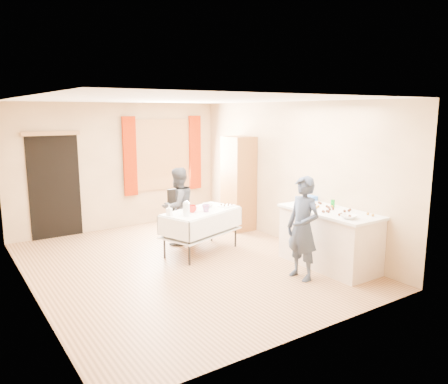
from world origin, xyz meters
TOP-DOWN VIEW (x-y plane):
  - floor at (0.00, 0.00)m, footprint 4.50×5.50m
  - ceiling at (0.00, 0.00)m, footprint 4.50×5.50m
  - wall_back at (0.00, 2.76)m, footprint 4.50×0.02m
  - wall_front at (0.00, -2.76)m, footprint 4.50×0.02m
  - wall_left at (-2.26, 0.00)m, footprint 0.02×5.50m
  - wall_right at (2.26, 0.00)m, footprint 0.02×5.50m
  - window_frame at (1.00, 2.72)m, footprint 1.32×0.06m
  - window_pane at (1.00, 2.71)m, footprint 1.20×0.02m
  - curtain_left at (0.22, 2.67)m, footprint 0.28×0.06m
  - curtain_right at (1.78, 2.67)m, footprint 0.28×0.06m
  - doorway at (-1.30, 2.73)m, footprint 0.95×0.04m
  - door_lintel at (-1.30, 2.70)m, footprint 1.05×0.06m
  - cabinet at (1.99, 1.25)m, footprint 0.50×0.60m
  - counter at (1.89, -1.35)m, footprint 0.77×1.63m
  - party_table at (0.56, 0.36)m, footprint 1.56×1.13m
  - chair at (0.64, 1.23)m, footprint 0.41×0.41m
  - girl at (1.17, -1.49)m, footprint 0.61×0.45m
  - woman at (0.46, 1.01)m, footprint 0.95×0.87m
  - soda_can at (2.08, -1.22)m, footprint 0.09×0.09m
  - mixing_bowl at (1.71, -1.87)m, footprint 0.35×0.35m
  - foam_block at (1.83, -0.78)m, footprint 0.15×0.10m
  - blue_basket at (2.14, -0.64)m, footprint 0.31×0.21m
  - pitcher at (0.15, 0.13)m, footprint 0.14×0.14m
  - cup_red at (0.36, 0.32)m, footprint 0.22×0.22m
  - cup_rainbow at (0.57, 0.22)m, footprint 0.13×0.13m
  - small_bowl at (0.79, 0.53)m, footprint 0.21×0.21m
  - pastry_tray at (1.10, 0.37)m, footprint 0.32×0.26m
  - bottle at (-0.07, 0.33)m, footprint 0.16×0.16m
  - cake_balls at (1.90, -1.42)m, footprint 0.49×1.12m

SIDE VIEW (x-z plane):
  - floor at x=0.00m, z-range -0.02..0.00m
  - chair at x=0.64m, z-range -0.20..0.78m
  - party_table at x=0.56m, z-range 0.07..0.82m
  - counter at x=1.89m, z-range 0.00..0.91m
  - woman at x=0.46m, z-range 0.00..1.43m
  - girl at x=1.17m, z-range 0.00..1.52m
  - pastry_tray at x=1.10m, z-range 0.75..0.77m
  - small_bowl at x=0.79m, z-range 0.75..0.81m
  - cup_red at x=0.36m, z-range 0.75..0.87m
  - cup_rainbow at x=0.57m, z-range 0.75..0.87m
  - bottle at x=-0.07m, z-range 0.75..0.93m
  - pitcher at x=0.15m, z-range 0.75..0.97m
  - cake_balls at x=1.90m, z-range 0.91..0.95m
  - mixing_bowl at x=1.71m, z-range 0.91..0.97m
  - foam_block at x=1.83m, z-range 0.91..0.99m
  - blue_basket at x=2.14m, z-range 0.91..0.99m
  - cabinet at x=1.99m, z-range 0.00..1.93m
  - soda_can at x=2.08m, z-range 0.91..1.03m
  - doorway at x=-1.30m, z-range 0.00..2.00m
  - wall_back at x=0.00m, z-range 0.00..2.60m
  - wall_front at x=0.00m, z-range 0.00..2.60m
  - wall_left at x=-2.26m, z-range 0.00..2.60m
  - wall_right at x=2.26m, z-range 0.00..2.60m
  - window_frame at x=1.00m, z-range 0.74..2.26m
  - window_pane at x=1.00m, z-range 0.80..2.20m
  - curtain_left at x=0.22m, z-range 0.67..2.33m
  - curtain_right at x=1.78m, z-range 0.67..2.33m
  - door_lintel at x=-1.30m, z-range 1.98..2.06m
  - ceiling at x=0.00m, z-range 2.60..2.62m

